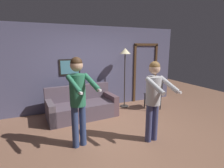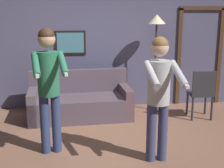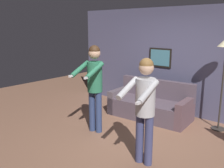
% 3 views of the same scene
% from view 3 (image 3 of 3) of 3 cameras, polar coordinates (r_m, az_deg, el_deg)
% --- Properties ---
extents(ground_plane, '(12.00, 12.00, 0.00)m').
position_cam_3_polar(ground_plane, '(4.86, 4.04, -13.04)').
color(ground_plane, '#855C46').
extents(back_wall_assembly, '(6.40, 0.10, 2.60)m').
position_cam_3_polar(back_wall_assembly, '(6.26, 16.05, 4.86)').
color(back_wall_assembly, '#525170').
rests_on(back_wall_assembly, ground_plane).
extents(couch, '(1.95, 0.98, 0.87)m').
position_cam_3_polar(couch, '(6.07, 8.79, -4.95)').
color(couch, '#554752').
rests_on(couch, ground_plane).
extents(person_standing_left, '(0.52, 0.75, 1.78)m').
position_cam_3_polar(person_standing_left, '(4.96, -4.07, 0.88)').
color(person_standing_left, navy).
rests_on(person_standing_left, ground_plane).
extents(person_standing_right, '(0.46, 0.68, 1.69)m').
position_cam_3_polar(person_standing_right, '(3.80, 7.48, -4.11)').
color(person_standing_right, '#3A3E68').
rests_on(person_standing_right, ground_plane).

